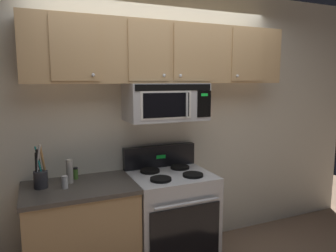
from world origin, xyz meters
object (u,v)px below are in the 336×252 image
(stove_range, at_px, (171,217))
(utensil_crock_charcoal, at_px, (41,176))
(salt_shaker, at_px, (65,182))
(pepper_mill, at_px, (70,171))
(spice_jar, at_px, (76,173))
(over_range_microwave, at_px, (166,102))

(stove_range, height_order, utensil_crock_charcoal, utensil_crock_charcoal)
(utensil_crock_charcoal, bearing_deg, salt_shaker, -25.94)
(salt_shaker, bearing_deg, pepper_mill, 66.73)
(stove_range, height_order, salt_shaker, stove_range)
(pepper_mill, bearing_deg, spice_jar, 58.03)
(over_range_microwave, bearing_deg, stove_range, -89.86)
(utensil_crock_charcoal, relative_size, salt_shaker, 3.59)
(over_range_microwave, xyz_separation_m, spice_jar, (-0.84, 0.08, -0.62))
(salt_shaker, bearing_deg, spice_jar, 62.76)
(over_range_microwave, distance_m, salt_shaker, 1.15)
(stove_range, bearing_deg, over_range_microwave, 90.14)
(over_range_microwave, bearing_deg, utensil_crock_charcoal, -177.66)
(stove_range, height_order, spice_jar, stove_range)
(over_range_microwave, relative_size, utensil_crock_charcoal, 2.05)
(stove_range, relative_size, over_range_microwave, 1.47)
(pepper_mill, bearing_deg, stove_range, -6.57)
(utensil_crock_charcoal, distance_m, spice_jar, 0.32)
(over_range_microwave, relative_size, spice_jar, 7.08)
(utensil_crock_charcoal, xyz_separation_m, pepper_mill, (0.23, 0.03, 0.01))
(spice_jar, bearing_deg, stove_range, -13.23)
(stove_range, xyz_separation_m, utensil_crock_charcoal, (-1.14, 0.07, 0.53))
(salt_shaker, height_order, pepper_mill, pepper_mill)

